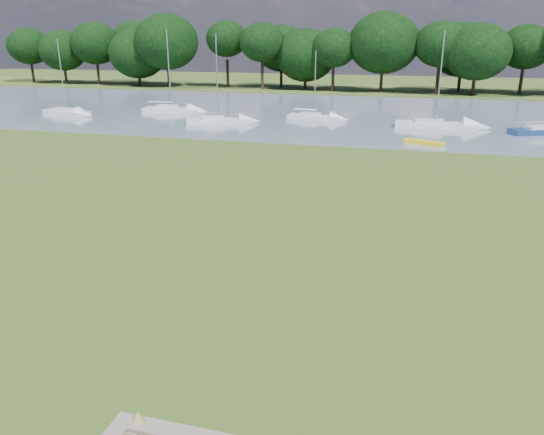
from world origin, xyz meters
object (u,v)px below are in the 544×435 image
(sailboat_4, at_px, (66,111))
(sailboat_5, at_px, (171,108))
(sailboat_1, at_px, (435,123))
(sailboat_3, at_px, (218,119))
(kayak, at_px, (424,142))
(sailboat_2, at_px, (542,129))
(sailboat_6, at_px, (314,116))

(sailboat_4, distance_m, sailboat_5, 12.11)
(sailboat_1, xyz_separation_m, sailboat_3, (-21.96, -3.27, -0.01))
(kayak, relative_size, sailboat_1, 0.37)
(sailboat_2, height_order, sailboat_5, sailboat_5)
(sailboat_3, xyz_separation_m, sailboat_4, (-19.59, 1.51, -0.02))
(sailboat_1, height_order, sailboat_5, sailboat_5)
(sailboat_2, height_order, sailboat_3, sailboat_3)
(sailboat_6, bearing_deg, sailboat_3, -140.88)
(sailboat_3, relative_size, sailboat_4, 1.07)
(kayak, xyz_separation_m, sailboat_3, (-21.02, 5.99, 0.30))
(sailboat_3, distance_m, sailboat_4, 19.65)
(sailboat_4, relative_size, sailboat_6, 1.16)
(sailboat_1, distance_m, sailboat_6, 13.02)
(sailboat_4, xyz_separation_m, sailboat_5, (10.95, 5.16, 0.06))
(sailboat_5, bearing_deg, kayak, -27.34)
(sailboat_2, relative_size, sailboat_4, 0.92)
(sailboat_1, relative_size, sailboat_6, 1.28)
(sailboat_1, bearing_deg, sailboat_2, -7.89)
(sailboat_3, height_order, sailboat_5, sailboat_5)
(kayak, relative_size, sailboat_2, 0.44)
(sailboat_2, bearing_deg, sailboat_1, 149.72)
(kayak, distance_m, sailboat_6, 16.58)
(kayak, bearing_deg, sailboat_4, -168.05)
(sailboat_1, height_order, sailboat_2, sailboat_1)
(sailboat_4, bearing_deg, sailboat_2, 15.71)
(kayak, bearing_deg, sailboat_6, 158.17)
(sailboat_1, xyz_separation_m, sailboat_2, (9.66, -1.06, -0.01))
(kayak, bearing_deg, sailboat_3, -173.48)
(sailboat_1, bearing_deg, sailboat_4, -179.22)
(sailboat_2, distance_m, sailboat_5, 40.51)
(sailboat_5, bearing_deg, sailboat_3, -41.91)
(sailboat_2, height_order, sailboat_6, sailboat_2)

